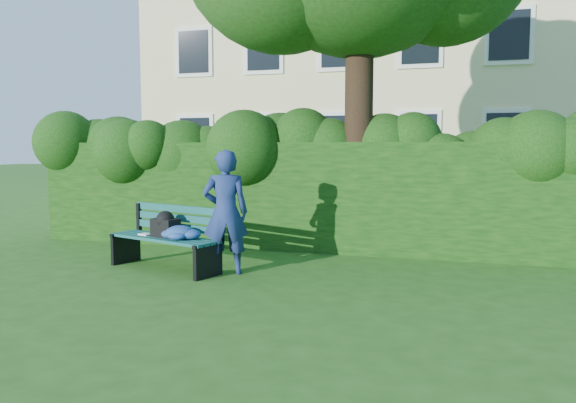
% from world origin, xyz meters
% --- Properties ---
extents(ground, '(80.00, 80.00, 0.00)m').
position_xyz_m(ground, '(0.00, 0.00, 0.00)').
color(ground, '#295218').
rests_on(ground, ground).
extents(apartment_building, '(16.00, 8.08, 12.00)m').
position_xyz_m(apartment_building, '(-0.00, 13.99, 6.00)').
color(apartment_building, beige).
rests_on(apartment_building, ground).
extents(hedge, '(10.00, 1.00, 1.80)m').
position_xyz_m(hedge, '(0.00, 2.20, 0.90)').
color(hedge, black).
rests_on(hedge, ground).
extents(park_bench, '(1.85, 1.09, 0.89)m').
position_xyz_m(park_bench, '(-1.52, -0.05, 0.50)').
color(park_bench, '#0D4044').
rests_on(park_bench, ground).
extents(man_reading, '(0.72, 0.61, 1.69)m').
position_xyz_m(man_reading, '(-0.69, -0.04, 0.84)').
color(man_reading, navy).
rests_on(man_reading, ground).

